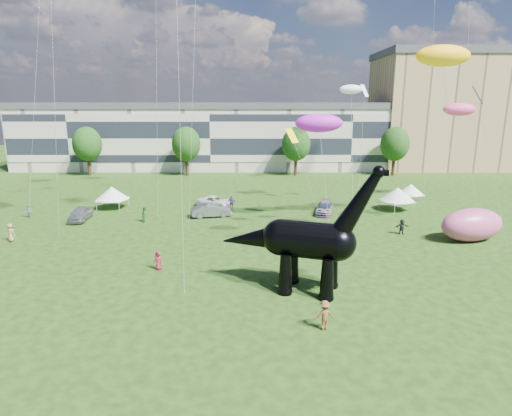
{
  "coord_description": "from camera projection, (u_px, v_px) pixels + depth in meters",
  "views": [
    {
      "loc": [
        0.48,
        -25.16,
        13.26
      ],
      "look_at": [
        0.57,
        8.0,
        5.0
      ],
      "focal_mm": 30.0,
      "sensor_mm": 36.0,
      "label": 1
    }
  ],
  "objects": [
    {
      "name": "car_white",
      "position": [
        215.0,
        201.0,
        55.49
      ],
      "size": [
        5.3,
        4.01,
        1.34
      ],
      "primitive_type": "imported",
      "rotation": [
        0.0,
        0.0,
        1.14
      ],
      "color": "white",
      "rests_on": "ground"
    },
    {
      "name": "car_dark",
      "position": [
        325.0,
        208.0,
        51.99
      ],
      "size": [
        3.01,
        5.1,
        1.39
      ],
      "primitive_type": "imported",
      "rotation": [
        0.0,
        0.0,
        -0.24
      ],
      "color": "#595960",
      "rests_on": "ground"
    },
    {
      "name": "gazebo_far",
      "position": [
        411.0,
        189.0,
        58.06
      ],
      "size": [
        4.27,
        4.27,
        2.41
      ],
      "rotation": [
        0.0,
        0.0,
        0.28
      ],
      "color": "white",
      "rests_on": "ground"
    },
    {
      "name": "car_silver",
      "position": [
        80.0,
        214.0,
        48.99
      ],
      "size": [
        2.09,
        4.66,
        1.55
      ],
      "primitive_type": "imported",
      "rotation": [
        0.0,
        0.0,
        0.06
      ],
      "color": "#B3B2B7",
      "rests_on": "ground"
    },
    {
      "name": "tree_far_right",
      "position": [
        395.0,
        141.0,
        77.6
      ],
      "size": [
        5.2,
        5.2,
        9.44
      ],
      "color": "#382314",
      "rests_on": "ground"
    },
    {
      "name": "kites",
      "position": [
        371.0,
        30.0,
        44.91
      ],
      "size": [
        58.29,
        47.22,
        30.94
      ],
      "color": "red",
      "rests_on": "ground"
    },
    {
      "name": "visitors",
      "position": [
        229.0,
        230.0,
        42.55
      ],
      "size": [
        50.0,
        37.6,
        1.87
      ],
      "color": "#59367B",
      "rests_on": "ground"
    },
    {
      "name": "tree_mid_right",
      "position": [
        296.0,
        141.0,
        77.55
      ],
      "size": [
        5.2,
        5.2,
        9.44
      ],
      "color": "#382314",
      "rests_on": "ground"
    },
    {
      "name": "ground",
      "position": [
        248.0,
        313.0,
        27.62
      ],
      "size": [
        220.0,
        220.0,
        0.0
      ],
      "primitive_type": "plane",
      "color": "#16330C",
      "rests_on": "ground"
    },
    {
      "name": "car_grey",
      "position": [
        211.0,
        210.0,
        50.48
      ],
      "size": [
        4.97,
        2.61,
        1.56
      ],
      "primitive_type": "imported",
      "rotation": [
        0.0,
        0.0,
        1.78
      ],
      "color": "slate",
      "rests_on": "ground"
    },
    {
      "name": "inflatable_pink",
      "position": [
        472.0,
        225.0,
        41.58
      ],
      "size": [
        7.09,
        4.69,
        3.25
      ],
      "primitive_type": "ellipsoid",
      "rotation": [
        0.0,
        0.0,
        0.24
      ],
      "color": "#CC4F83",
      "rests_on": "ground"
    },
    {
      "name": "terrace_row",
      "position": [
        213.0,
        139.0,
        86.31
      ],
      "size": [
        78.0,
        11.0,
        12.0
      ],
      "primitive_type": "cube",
      "color": "beige",
      "rests_on": "ground"
    },
    {
      "name": "tree_mid_left",
      "position": [
        186.0,
        141.0,
        77.49
      ],
      "size": [
        5.2,
        5.2,
        9.44
      ],
      "color": "#382314",
      "rests_on": "ground"
    },
    {
      "name": "gazebo_left",
      "position": [
        112.0,
        193.0,
        54.19
      ],
      "size": [
        4.52,
        4.52,
        2.82
      ],
      "rotation": [
        0.0,
        0.0,
        -0.12
      ],
      "color": "white",
      "rests_on": "ground"
    },
    {
      "name": "dinosaur_sculpture",
      "position": [
        303.0,
        242.0,
        30.23
      ],
      "size": [
        11.69,
        5.4,
        9.66
      ],
      "rotation": [
        0.0,
        0.0,
        -0.32
      ],
      "color": "black",
      "rests_on": "ground"
    },
    {
      "name": "gazebo_near",
      "position": [
        398.0,
        194.0,
        53.29
      ],
      "size": [
        5.37,
        5.37,
        2.91
      ],
      "rotation": [
        0.0,
        0.0,
        0.36
      ],
      "color": "silver",
      "rests_on": "ground"
    },
    {
      "name": "apartment_block",
      "position": [
        446.0,
        113.0,
        88.14
      ],
      "size": [
        28.0,
        18.0,
        22.0
      ],
      "primitive_type": "cube",
      "color": "tan",
      "rests_on": "ground"
    },
    {
      "name": "tree_far_left",
      "position": [
        87.0,
        141.0,
        77.44
      ],
      "size": [
        5.2,
        5.2,
        9.44
      ],
      "color": "#382314",
      "rests_on": "ground"
    }
  ]
}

